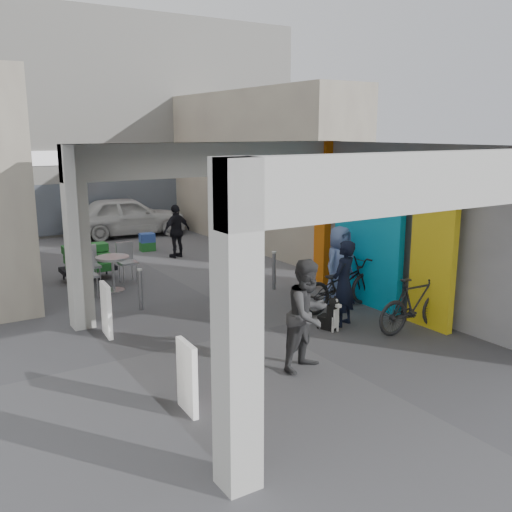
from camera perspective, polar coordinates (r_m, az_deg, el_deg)
ground at (r=11.12m, az=1.17°, el=-7.23°), size 90.00×90.00×0.00m
arcade_canopy at (r=10.22m, az=6.30°, el=4.27°), size 6.40×6.45×6.40m
far_building at (r=23.46m, az=-18.33°, el=12.45°), size 18.00×4.08×8.00m
plaza_bldg_right at (r=19.25m, az=0.17°, el=8.76°), size 2.00×9.00×5.00m
bollard_left at (r=12.38m, az=-11.49°, el=-3.31°), size 0.09×0.09×0.87m
bollard_center at (r=13.11m, az=-4.40°, el=-1.98°), size 0.09×0.09×0.97m
bollard_right at (r=13.65m, az=1.81°, el=-1.50°), size 0.09×0.09×0.91m
advert_board_near at (r=7.88m, az=-6.87°, el=-11.91°), size 0.12×0.55×1.00m
advert_board_far at (r=10.93m, az=-14.72°, el=-5.20°), size 0.14×0.55×1.00m
cafe_set at (r=14.23m, az=-14.97°, el=-1.76°), size 1.65×1.34×1.00m
produce_stand at (r=15.21m, az=-16.45°, el=-0.96°), size 1.34×0.72×0.88m
crate_stack at (r=18.39m, az=-10.82°, el=1.38°), size 0.48×0.39×0.56m
border_collie at (r=11.03m, az=7.52°, el=-5.98°), size 0.26×0.50×0.69m
man_with_dog at (r=11.17m, az=8.76°, el=-2.73°), size 0.73×0.61×1.69m
man_back_turned at (r=9.08m, az=5.22°, el=-5.87°), size 1.03×0.90×1.80m
man_elderly at (r=12.50m, az=8.32°, el=-0.96°), size 0.96×0.75×1.74m
man_crates at (r=17.20m, az=-7.94°, el=2.48°), size 1.00×0.59×1.60m
bicycle_front at (r=12.26m, az=8.43°, el=-2.82°), size 2.09×0.82×1.08m
bicycle_rear at (r=11.22m, az=15.64°, el=-4.65°), size 1.79×0.57×1.07m
white_van at (r=21.15m, az=-12.78°, el=3.93°), size 4.36×2.10×1.44m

